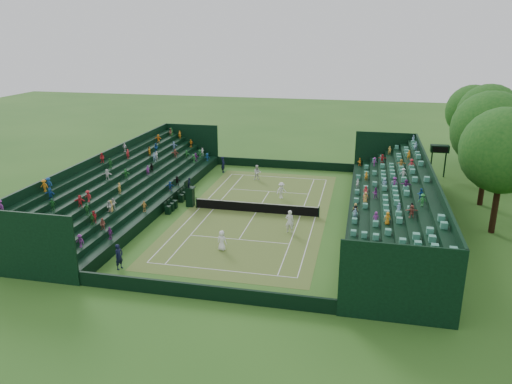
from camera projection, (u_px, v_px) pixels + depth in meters
The scene contains 19 objects.
ground at pixel (256, 213), 46.05m from camera, with size 160.00×160.00×0.00m, color #2B5D1D.
court_surface at pixel (256, 213), 46.05m from camera, with size 12.97×26.77×0.01m, color #427627.
perimeter_wall_north at pixel (284, 164), 60.64m from camera, with size 17.17×0.20×1.00m, color black.
perimeter_wall_south at pixel (202, 292), 31.14m from camera, with size 17.17×0.20×1.00m, color black.
perimeter_wall_east at pixel (349, 214), 44.16m from camera, with size 0.20×31.77×1.00m, color black.
perimeter_wall_west at pixel (169, 201), 47.62m from camera, with size 0.20×31.77×1.00m, color black.
north_grandstand at pixel (399, 207), 42.99m from camera, with size 6.60×32.00×4.90m.
south_grandstand at pixel (128, 188), 48.15m from camera, with size 6.60×32.00×4.90m.
tennis_net at pixel (256, 207), 45.89m from camera, with size 11.67×0.10×1.06m.
scoreboard_tower at pixel (440, 150), 56.31m from camera, with size 2.00×1.00×3.70m.
tree_row at pixel (499, 130), 48.57m from camera, with size 11.53×35.44×10.89m.
umpire_chair at pixel (190, 194), 47.36m from camera, with size 0.90×0.90×2.82m.
courtside_chairs at pixel (178, 201), 47.91m from camera, with size 0.50×5.48×1.09m.
player_near_west at pixel (222, 241), 37.97m from camera, with size 0.78×0.51×1.59m, color white.
player_near_east at pixel (290, 221), 41.21m from camera, with size 0.72×0.47×1.98m, color white.
player_far_west at pixel (257, 173), 55.74m from camera, with size 0.84×0.66×1.73m, color white.
player_far_east at pixel (281, 190), 49.67m from camera, with size 1.07×0.62×1.66m, color white.
line_judge_north at pixel (223, 165), 58.72m from camera, with size 0.69×0.46×1.90m, color black.
line_judge_south at pixel (119, 257), 34.95m from camera, with size 0.68×0.45×1.87m, color black.
Camera 1 is at (9.26, -42.18, 16.10)m, focal length 35.00 mm.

